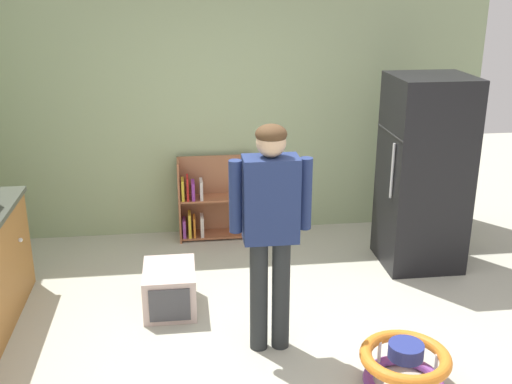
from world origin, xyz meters
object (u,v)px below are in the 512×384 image
(standing_person, at_px, (270,219))
(baby_walker, at_px, (405,365))
(refrigerator, at_px, (424,173))
(pet_carrier, at_px, (170,289))
(bookshelf, at_px, (212,202))

(standing_person, bearing_deg, baby_walker, -34.70)
(refrigerator, height_order, pet_carrier, refrigerator)
(bookshelf, height_order, standing_person, standing_person)
(standing_person, distance_m, pet_carrier, 1.28)
(bookshelf, height_order, pet_carrier, bookshelf)
(refrigerator, xyz_separation_m, baby_walker, (-0.78, -1.82, -0.73))
(bookshelf, bearing_deg, baby_walker, -67.39)
(bookshelf, relative_size, pet_carrier, 1.54)
(standing_person, xyz_separation_m, baby_walker, (0.82, -0.57, -0.86))
(refrigerator, height_order, standing_person, refrigerator)
(refrigerator, relative_size, standing_person, 1.06)
(bookshelf, distance_m, baby_walker, 2.92)
(standing_person, bearing_deg, bookshelf, 97.98)
(refrigerator, height_order, baby_walker, refrigerator)
(bookshelf, bearing_deg, refrigerator, -24.55)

